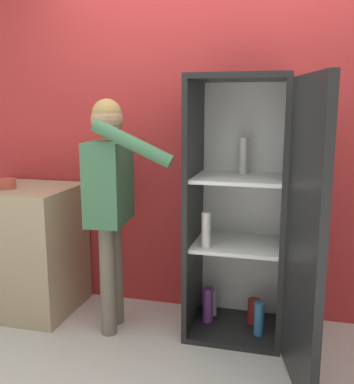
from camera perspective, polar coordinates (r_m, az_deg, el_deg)
ground_plane at (r=2.74m, az=0.71°, el=-22.77°), size 12.00×12.00×0.00m
wall_back at (r=3.25m, az=4.98°, el=6.55°), size 7.00×0.06×2.55m
refrigerator at (r=2.87m, az=9.50°, el=-2.99°), size 0.82×1.16×1.71m
person at (r=2.97m, az=-8.46°, el=0.59°), size 0.63×0.54×1.56m
counter at (r=3.57m, az=-18.62°, el=-6.82°), size 0.74×0.64×0.94m
bowl at (r=3.42m, az=-20.91°, el=0.99°), size 0.14×0.14×0.07m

